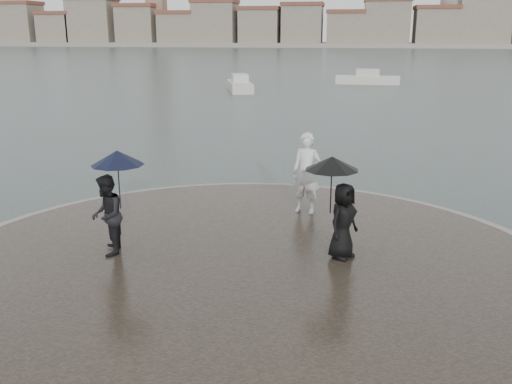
# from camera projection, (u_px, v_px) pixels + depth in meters

# --- Properties ---
(kerb_ring) EXTENTS (12.50, 12.50, 0.32)m
(kerb_ring) POSITION_uv_depth(u_px,v_px,m) (245.00, 278.00, 10.49)
(kerb_ring) COLOR gray
(kerb_ring) RESTS_ON ground
(quay_tip) EXTENTS (11.90, 11.90, 0.36)m
(quay_tip) POSITION_uv_depth(u_px,v_px,m) (245.00, 277.00, 10.48)
(quay_tip) COLOR #2D261E
(quay_tip) RESTS_ON ground
(statue) EXTENTS (0.79, 0.63, 1.91)m
(statue) POSITION_uv_depth(u_px,v_px,m) (306.00, 173.00, 13.42)
(statue) COLOR silver
(statue) RESTS_ON quay_tip
(visitor_left) EXTENTS (1.15, 1.06, 2.04)m
(visitor_left) POSITION_uv_depth(u_px,v_px,m) (110.00, 199.00, 10.84)
(visitor_left) COLOR black
(visitor_left) RESTS_ON quay_tip
(visitor_right) EXTENTS (1.15, 1.04, 1.95)m
(visitor_right) POSITION_uv_depth(u_px,v_px,m) (339.00, 201.00, 10.69)
(visitor_right) COLOR black
(visitor_right) RESTS_ON quay_tip
(far_skyline) EXTENTS (260.00, 20.00, 37.00)m
(far_skyline) POSITION_uv_depth(u_px,v_px,m) (323.00, 26.00, 159.24)
(far_skyline) COLOR gray
(far_skyline) RESTS_ON ground
(boats) EXTENTS (14.29, 11.34, 1.50)m
(boats) POSITION_uv_depth(u_px,v_px,m) (307.00, 83.00, 47.26)
(boats) COLOR beige
(boats) RESTS_ON ground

